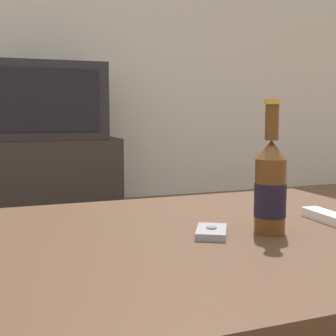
% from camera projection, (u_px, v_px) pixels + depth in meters
% --- Properties ---
extents(back_wall, '(8.00, 0.05, 2.60)m').
position_uv_depth(back_wall, '(35.00, 38.00, 3.62)').
color(back_wall, beige).
rests_on(back_wall, ground_plane).
extents(coffee_table, '(1.04, 0.79, 0.48)m').
position_uv_depth(coffee_table, '(192.00, 268.00, 0.92)').
color(coffee_table, '#422B1C').
rests_on(coffee_table, ground_plane).
extents(tv_stand, '(1.05, 0.50, 0.53)m').
position_uv_depth(tv_stand, '(46.00, 175.00, 3.45)').
color(tv_stand, '#28231E').
rests_on(tv_stand, ground_plane).
extents(television, '(0.84, 0.52, 0.54)m').
position_uv_depth(television, '(44.00, 101.00, 3.38)').
color(television, black).
rests_on(television, tv_stand).
extents(beer_bottle, '(0.06, 0.06, 0.26)m').
position_uv_depth(beer_bottle, '(270.00, 187.00, 0.91)').
color(beer_bottle, '#563314').
rests_on(beer_bottle, coffee_table).
extents(cell_phone, '(0.09, 0.11, 0.02)m').
position_uv_depth(cell_phone, '(211.00, 232.00, 0.90)').
color(cell_phone, gray).
rests_on(cell_phone, coffee_table).
extents(remote_control, '(0.05, 0.17, 0.02)m').
position_uv_depth(remote_control, '(331.00, 218.00, 1.00)').
color(remote_control, white).
rests_on(remote_control, coffee_table).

